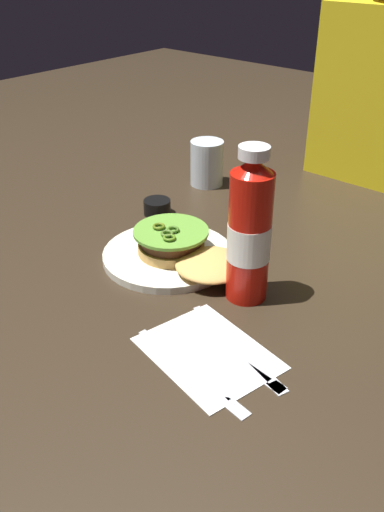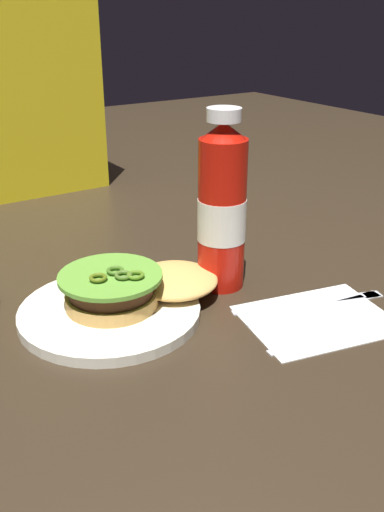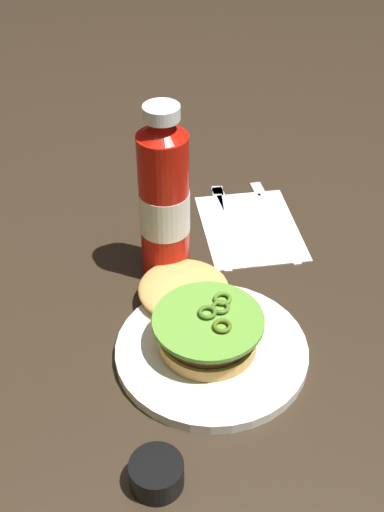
% 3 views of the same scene
% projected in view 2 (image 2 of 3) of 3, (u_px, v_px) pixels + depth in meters
% --- Properties ---
extents(ground_plane, '(3.00, 3.00, 0.00)m').
position_uv_depth(ground_plane, '(95.00, 298.00, 0.81)').
color(ground_plane, '#2F2418').
extents(dinner_plate, '(0.24, 0.24, 0.01)m').
position_uv_depth(dinner_plate, '(110.00, 312.00, 0.75)').
color(dinner_plate, silver).
rests_on(dinner_plate, ground_plane).
extents(burger_sandwich, '(0.23, 0.14, 0.05)m').
position_uv_depth(burger_sandwich, '(135.00, 286.00, 0.76)').
color(burger_sandwich, tan).
rests_on(burger_sandwich, dinner_plate).
extents(ketchup_bottle, '(0.07, 0.07, 0.26)m').
position_uv_depth(ketchup_bottle, '(222.00, 209.00, 0.80)').
color(ketchup_bottle, red).
rests_on(ketchup_bottle, ground_plane).
extents(napkin, '(0.22, 0.18, 0.00)m').
position_uv_depth(napkin, '(318.00, 319.00, 0.75)').
color(napkin, silver).
rests_on(napkin, ground_plane).
extents(steak_knife, '(0.22, 0.05, 0.00)m').
position_uv_depth(steak_knife, '(355.00, 328.00, 0.72)').
color(steak_knife, silver).
rests_on(steak_knife, napkin).
extents(spoon_utensil, '(0.18, 0.07, 0.00)m').
position_uv_depth(spoon_utensil, '(347.00, 321.00, 0.74)').
color(spoon_utensil, silver).
rests_on(spoon_utensil, napkin).
extents(fork_utensil, '(0.17, 0.05, 0.00)m').
position_uv_depth(fork_utensil, '(329.00, 314.00, 0.75)').
color(fork_utensil, silver).
rests_on(fork_utensil, napkin).
extents(table_knife, '(0.22, 0.04, 0.00)m').
position_uv_depth(table_knife, '(325.00, 305.00, 0.78)').
color(table_knife, silver).
rests_on(table_knife, napkin).
extents(butter_knife, '(0.22, 0.08, 0.00)m').
position_uv_depth(butter_knife, '(319.00, 299.00, 0.79)').
color(butter_knife, silver).
rests_on(butter_knife, napkin).
extents(diner_person, '(0.30, 0.18, 0.58)m').
position_uv_depth(diner_person, '(18.00, 65.00, 1.19)').
color(diner_person, gold).
rests_on(diner_person, ground_plane).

